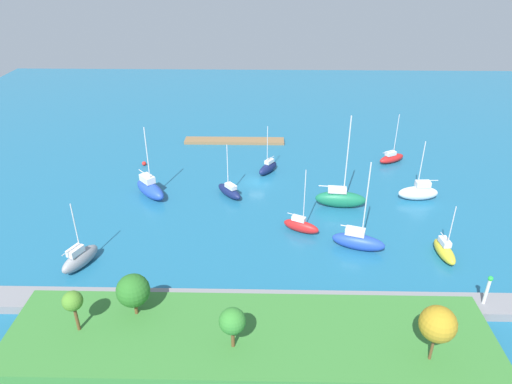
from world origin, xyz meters
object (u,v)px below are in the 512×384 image
(harbor_beacon, at_px, (488,288))
(mooring_buoy_red, at_px, (144,163))
(sailboat_yellow_outer_mooring, at_px, (444,251))
(sailboat_navy_lone_north, at_px, (229,191))
(park_tree_center, at_px, (73,302))
(pier_dock, at_px, (234,141))
(sailboat_white_inner_mooring, at_px, (419,192))
(sailboat_red_along_channel, at_px, (392,158))
(sailboat_gray_center_basin, at_px, (80,258))
(sailboat_blue_east_end, at_px, (358,241))
(sailboat_red_near_pier, at_px, (301,226))
(park_tree_mideast, at_px, (232,321))
(park_tree_midwest, at_px, (438,324))
(park_tree_east, at_px, (133,291))
(sailboat_blue_far_south, at_px, (150,188))
(sailboat_green_by_breakwater, at_px, (340,198))
(sailboat_navy_far_north, at_px, (268,168))

(harbor_beacon, bearing_deg, mooring_buoy_red, -38.60)
(sailboat_yellow_outer_mooring, relative_size, sailboat_navy_lone_north, 0.88)
(park_tree_center, distance_m, sailboat_navy_lone_north, 34.14)
(pier_dock, height_order, sailboat_white_inner_mooring, sailboat_white_inner_mooring)
(pier_dock, xyz_separation_m, sailboat_navy_lone_north, (-0.65, 23.15, 0.68))
(pier_dock, height_order, sailboat_red_along_channel, sailboat_red_along_channel)
(pier_dock, xyz_separation_m, sailboat_gray_center_basin, (16.91, 42.12, 0.99))
(sailboat_blue_east_end, distance_m, sailboat_gray_center_basin, 36.15)
(sailboat_red_near_pier, height_order, mooring_buoy_red, sailboat_red_near_pier)
(park_tree_center, xyz_separation_m, sailboat_yellow_outer_mooring, (-42.47, -15.27, -4.08))
(park_tree_mideast, bearing_deg, park_tree_midwest, 176.41)
(park_tree_center, bearing_deg, sailboat_navy_lone_north, -112.92)
(sailboat_blue_east_end, bearing_deg, harbor_beacon, -26.72)
(sailboat_blue_east_end, bearing_deg, pier_dock, 134.58)
(harbor_beacon, relative_size, sailboat_navy_lone_north, 0.42)
(sailboat_blue_east_end, bearing_deg, park_tree_midwest, -62.72)
(sailboat_navy_lone_north, bearing_deg, sailboat_blue_east_end, -167.11)
(park_tree_east, xyz_separation_m, sailboat_blue_east_end, (-26.16, -14.44, -3.22))
(sailboat_blue_east_end, height_order, sailboat_red_near_pier, sailboat_blue_east_end)
(park_tree_midwest, distance_m, sailboat_blue_far_south, 48.57)
(pier_dock, relative_size, mooring_buoy_red, 25.82)
(sailboat_red_along_channel, height_order, sailboat_green_by_breakwater, sailboat_green_by_breakwater)
(harbor_beacon, bearing_deg, sailboat_red_along_channel, -88.83)
(sailboat_white_inner_mooring, bearing_deg, sailboat_navy_far_north, -23.66)
(sailboat_green_by_breakwater, bearing_deg, park_tree_east, -128.94)
(pier_dock, relative_size, park_tree_mideast, 4.46)
(pier_dock, xyz_separation_m, sailboat_white_inner_mooring, (-30.92, 23.59, 1.02))
(pier_dock, xyz_separation_m, sailboat_green_by_breakwater, (-18.10, 26.17, 1.17))
(sailboat_white_inner_mooring, height_order, sailboat_navy_lone_north, sailboat_white_inner_mooring)
(park_tree_center, distance_m, sailboat_red_along_channel, 62.08)
(sailboat_yellow_outer_mooring, bearing_deg, mooring_buoy_red, -126.45)
(park_tree_mideast, height_order, sailboat_blue_east_end, sailboat_blue_east_end)
(sailboat_green_by_breakwater, relative_size, sailboat_gray_center_basin, 1.65)
(park_tree_center, xyz_separation_m, sailboat_white_inner_mooring, (-43.46, -30.77, -3.78))
(sailboat_navy_far_north, bearing_deg, mooring_buoy_red, -62.74)
(sailboat_blue_east_end, bearing_deg, park_tree_mideast, -111.79)
(sailboat_blue_east_end, xyz_separation_m, sailboat_white_inner_mooring, (-11.98, -13.85, 0.03))
(park_tree_midwest, bearing_deg, sailboat_green_by_breakwater, -82.37)
(park_tree_center, xyz_separation_m, park_tree_east, (-5.32, -2.47, -0.59))
(harbor_beacon, xyz_separation_m, park_tree_center, (43.38, 5.23, 1.88))
(sailboat_navy_lone_north, height_order, mooring_buoy_red, sailboat_navy_lone_north)
(park_tree_center, relative_size, sailboat_navy_lone_north, 0.54)
(harbor_beacon, height_order, park_tree_center, park_tree_center)
(sailboat_blue_east_end, distance_m, sailboat_yellow_outer_mooring, 11.11)
(sailboat_white_inner_mooring, height_order, mooring_buoy_red, sailboat_white_inner_mooring)
(park_tree_midwest, relative_size, sailboat_white_inner_mooring, 0.61)
(sailboat_green_by_breakwater, bearing_deg, mooring_buoy_red, 162.69)
(park_tree_midwest, distance_m, sailboat_gray_center_basin, 42.32)
(sailboat_red_along_channel, relative_size, sailboat_green_by_breakwater, 0.63)
(pier_dock, relative_size, sailboat_red_near_pier, 2.08)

